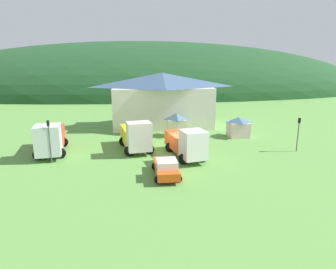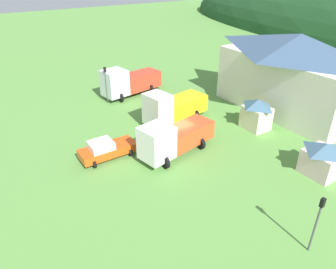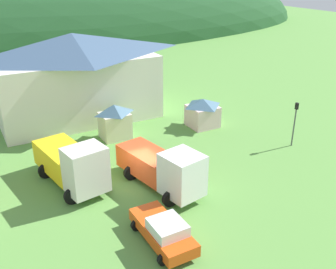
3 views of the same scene
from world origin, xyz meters
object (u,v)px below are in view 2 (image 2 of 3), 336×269
Objects in this scene: tow_truck_silver at (128,82)px; depot_building at (294,72)px; traffic_light_west at (106,82)px; service_pickup_orange at (106,149)px; play_shed_pink at (323,158)px; heavy_rig_white at (173,138)px; traffic_light_east at (317,219)px; flatbed_truck_yellow at (172,107)px; traffic_cone_near_pickup at (141,147)px; play_shed_cream at (257,114)px.

depot_building is at bearing 125.36° from tow_truck_silver.
tow_truck_silver is at bearing 104.66° from traffic_light_west.
play_shed_pink is at bearing 139.01° from service_pickup_orange.
tow_truck_silver is 14.36m from service_pickup_orange.
play_shed_pink is at bearing -40.27° from depot_building.
traffic_light_east is at bearing 83.00° from heavy_rig_white.
depot_building is 13.88m from flatbed_truck_yellow.
traffic_light_east is 7.45× the size of traffic_cone_near_pickup.
play_shed_cream reaches higher than play_shed_pink.
heavy_rig_white is 13.76m from traffic_light_west.
play_shed_cream is 0.41× the size of heavy_rig_white.
traffic_light_east is at bearing -48.14° from depot_building.
depot_building reaches higher than play_shed_pink.
heavy_rig_white is (14.55, -3.07, -0.15)m from tow_truck_silver.
traffic_light_west reaches higher than traffic_light_east.
flatbed_truck_yellow reaches higher than play_shed_cream.
traffic_light_west is (0.83, -3.19, 0.85)m from tow_truck_silver.
traffic_light_west is (-12.75, -16.49, -1.65)m from depot_building.
play_shed_pink is 0.64× the size of traffic_light_west.
depot_building is at bearing 52.29° from traffic_light_west.
flatbed_truck_yellow reaches higher than heavy_rig_white.
traffic_cone_near_pickup is at bearing 178.59° from service_pickup_orange.
traffic_light_east reaches higher than traffic_cone_near_pickup.
depot_building is at bearing 174.95° from service_pickup_orange.
play_shed_pink is 8.56m from traffic_light_east.
play_shed_cream is 8.41m from play_shed_pink.
flatbed_truck_yellow is (-4.27, -12.95, -2.58)m from depot_building.
heavy_rig_white reaches higher than service_pickup_orange.
play_shed_cream is at bearing 34.96° from traffic_light_west.
play_shed_pink is 17.40m from service_pickup_orange.
service_pickup_orange is (-2.69, -4.97, -0.82)m from heavy_rig_white.
flatbed_truck_yellow is at bearing 172.08° from traffic_light_east.
play_shed_cream is 8.40m from flatbed_truck_yellow.
flatbed_truck_yellow is at bearing -134.09° from heavy_rig_white.
play_shed_pink is 0.58× the size of service_pickup_orange.
play_shed_cream is at bearing 170.00° from play_shed_pink.
flatbed_truck_yellow is 6.04m from traffic_cone_near_pickup.
traffic_light_west is at bearing -145.04° from play_shed_cream.
service_pickup_orange is at bearing -90.96° from traffic_cone_near_pickup.
play_shed_pink is (9.59, -8.12, -2.90)m from depot_building.
play_shed_pink is 23.74m from tow_truck_silver.
heavy_rig_white is (0.97, -16.37, -2.65)m from depot_building.
play_shed_pink reaches higher than service_pickup_orange.
service_pickup_orange is at bearing -101.62° from play_shed_cream.
play_shed_pink is at bearing 20.53° from traffic_light_west.
play_shed_pink reaches higher than traffic_cone_near_pickup.
play_shed_pink is 14.68m from flatbed_truck_yellow.
traffic_cone_near_pickup is (-1.66, -18.12, -4.30)m from depot_building.
service_pickup_orange is (11.86, -8.04, -0.97)m from tow_truck_silver.
tow_truck_silver is at bearing -155.96° from play_shed_cream.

